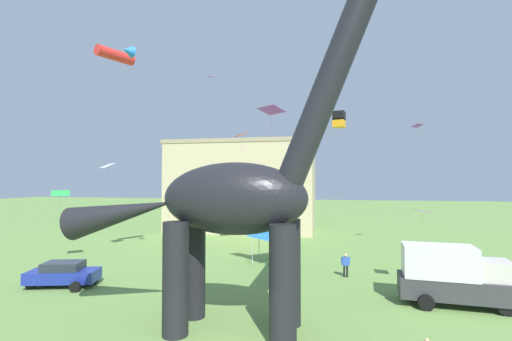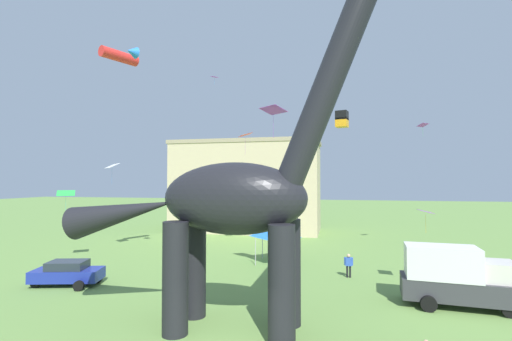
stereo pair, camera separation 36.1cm
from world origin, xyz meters
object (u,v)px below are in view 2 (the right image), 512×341
object	(u,v)px
dinosaur_sculpture	(232,198)
person_far_spectator	(451,267)
kite_high_left	(122,55)
kite_far_left	(342,119)
festival_canopy_tent	(275,231)
parked_sedan_left	(67,273)
kite_mid_center	(214,77)
kite_near_low	(423,125)
parked_box_truck	(455,276)
person_near_flyer	(277,266)
person_strolling_adult	(349,263)
kite_mid_left	(273,110)
kite_near_high	(245,135)
kite_trailing	(426,212)
kite_mid_right	(66,193)
kite_drifting	(112,166)

from	to	relation	value
dinosaur_sculpture	person_far_spectator	xyz separation A→B (m)	(11.93, 10.29, -4.88)
kite_high_left	kite_far_left	bearing A→B (deg)	1.52
festival_canopy_tent	parked_sedan_left	bearing A→B (deg)	-141.85
kite_far_left	kite_mid_center	bearing A→B (deg)	144.92
kite_high_left	kite_near_low	world-z (taller)	kite_high_left
parked_box_truck	person_near_flyer	distance (m)	10.35
person_strolling_adult	kite_mid_left	bearing A→B (deg)	139.82
person_near_flyer	festival_canopy_tent	xyz separation A→B (m)	(-1.12, 5.67, 1.49)
festival_canopy_tent	kite_near_high	xyz separation A→B (m)	(-3.74, 4.68, 8.68)
kite_mid_left	kite_far_left	world-z (taller)	kite_far_left
festival_canopy_tent	kite_trailing	world-z (taller)	kite_trailing
person_near_flyer	person_strolling_adult	size ratio (longest dim) A/B	1.08
festival_canopy_tent	kite_mid_left	distance (m)	11.11
kite_far_left	kite_near_high	xyz separation A→B (m)	(-9.12, 8.61, 0.25)
kite_mid_left	kite_mid_center	xyz separation A→B (m)	(-8.07, 11.62, 5.99)
kite_trailing	kite_near_high	distance (m)	18.48
person_near_flyer	dinosaur_sculpture	bearing A→B (deg)	-138.27
person_strolling_adult	kite_high_left	xyz separation A→B (m)	(-17.23, -0.92, 15.62)
person_far_spectator	kite_mid_right	bearing A→B (deg)	138.84
parked_sedan_left	kite_trailing	distance (m)	22.95
person_strolling_adult	kite_mid_right	bearing A→B (deg)	105.38
kite_mid_left	kite_high_left	size ratio (longest dim) A/B	0.62
person_far_spectator	person_strolling_adult	xyz separation A→B (m)	(-6.52, -0.14, -0.02)
kite_mid_right	dinosaur_sculpture	bearing A→B (deg)	-29.29
parked_sedan_left	kite_trailing	world-z (taller)	kite_trailing
parked_box_truck	person_near_flyer	world-z (taller)	parked_box_truck
dinosaur_sculpture	kite_mid_right	bearing A→B (deg)	178.07
parked_sedan_left	kite_trailing	size ratio (longest dim) A/B	3.12
kite_drifting	kite_far_left	bearing A→B (deg)	-11.56
kite_drifting	kite_near_high	bearing A→B (deg)	20.29
dinosaur_sculpture	festival_canopy_tent	distance (m)	14.02
person_far_spectator	kite_far_left	size ratio (longest dim) A/B	1.49
parked_box_truck	kite_near_high	xyz separation A→B (m)	(-14.86, 12.95, 9.58)
kite_near_low	kite_mid_center	bearing A→B (deg)	-172.07
parked_sedan_left	person_strolling_adult	xyz separation A→B (m)	(17.68, 5.90, 0.18)
parked_box_truck	kite_high_left	distance (m)	27.37
kite_drifting	kite_mid_right	xyz separation A→B (m)	(-1.21, -4.38, -2.42)
parked_box_truck	kite_near_low	xyz separation A→B (m)	(1.96, 15.82, 10.41)
parked_sedan_left	kite_mid_left	size ratio (longest dim) A/B	2.31
person_far_spectator	person_strolling_adult	size ratio (longest dim) A/B	1.02
dinosaur_sculpture	kite_trailing	distance (m)	12.95
dinosaur_sculpture	kite_trailing	bearing A→B (deg)	66.71
person_near_flyer	person_strolling_adult	world-z (taller)	person_near_flyer
person_near_flyer	kite_near_high	size ratio (longest dim) A/B	0.85
kite_far_left	kite_mid_center	distance (m)	16.35
parked_sedan_left	festival_canopy_tent	world-z (taller)	festival_canopy_tent
parked_sedan_left	person_far_spectator	world-z (taller)	person_far_spectator
person_strolling_adult	kite_near_high	xyz separation A→B (m)	(-9.51, 8.14, 10.24)
festival_canopy_tent	kite_trailing	bearing A→B (deg)	-27.71
parked_sedan_left	kite_mid_right	distance (m)	8.66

